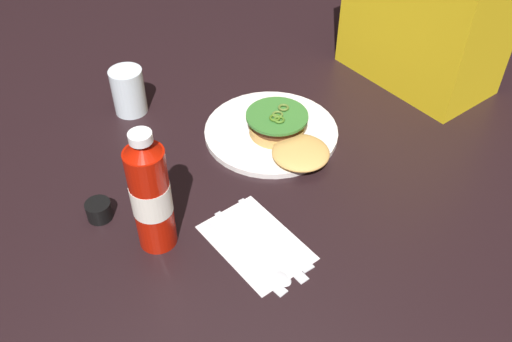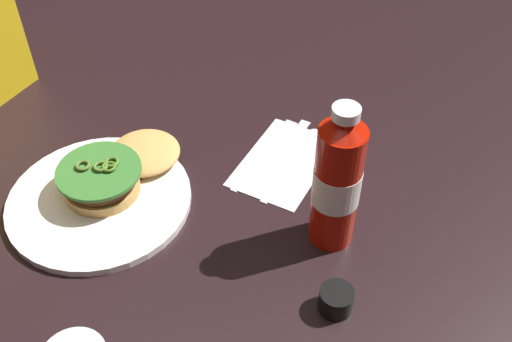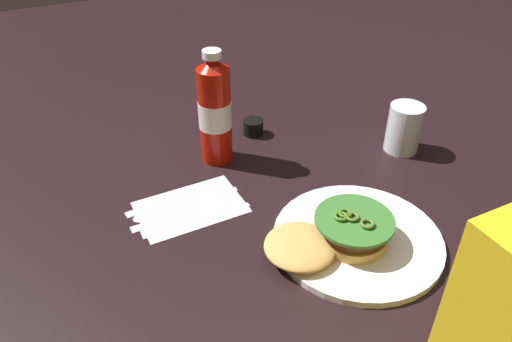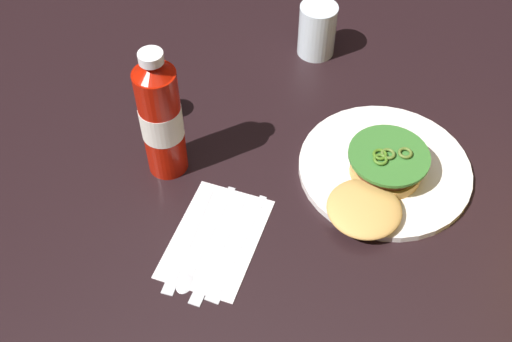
{
  "view_description": "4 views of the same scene",
  "coord_description": "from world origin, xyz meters",
  "px_view_note": "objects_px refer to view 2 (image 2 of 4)",
  "views": [
    {
      "loc": [
        0.71,
        -0.46,
        0.74
      ],
      "look_at": [
        0.14,
        -0.02,
        0.07
      ],
      "focal_mm": 38.89,
      "sensor_mm": 36.0,
      "label": 1
    },
    {
      "loc": [
        -0.44,
        -0.39,
        0.68
      ],
      "look_at": [
        0.12,
        -0.08,
        0.07
      ],
      "focal_mm": 42.21,
      "sensor_mm": 36.0,
      "label": 2
    },
    {
      "loc": [
        0.42,
        0.59,
        0.57
      ],
      "look_at": [
        0.1,
        -0.05,
        0.06
      ],
      "focal_mm": 34.33,
      "sensor_mm": 36.0,
      "label": 3
    },
    {
      "loc": [
        0.68,
        0.15,
        0.78
      ],
      "look_at": [
        0.12,
        -0.05,
        0.06
      ],
      "focal_mm": 43.05,
      "sensor_mm": 36.0,
      "label": 4
    }
  ],
  "objects_px": {
    "dinner_plate": "(101,199)",
    "ketchup_bottle": "(337,182)",
    "napkin": "(284,162)",
    "butter_knife": "(310,158)",
    "burger_sandwich": "(118,169)",
    "spoon_utensil": "(299,152)",
    "condiment_cup": "(335,302)",
    "fork_utensil": "(270,146)",
    "steak_knife": "(284,149)"
  },
  "relations": [
    {
      "from": "condiment_cup",
      "to": "ketchup_bottle",
      "type": "bearing_deg",
      "value": 25.68
    },
    {
      "from": "napkin",
      "to": "butter_knife",
      "type": "relative_size",
      "value": 0.95
    },
    {
      "from": "napkin",
      "to": "steak_knife",
      "type": "xyz_separation_m",
      "value": [
        0.03,
        0.01,
        0.0
      ]
    },
    {
      "from": "ketchup_bottle",
      "to": "condiment_cup",
      "type": "bearing_deg",
      "value": -154.32
    },
    {
      "from": "dinner_plate",
      "to": "steak_knife",
      "type": "xyz_separation_m",
      "value": [
        0.24,
        -0.2,
        -0.0
      ]
    },
    {
      "from": "ketchup_bottle",
      "to": "condiment_cup",
      "type": "height_order",
      "value": "ketchup_bottle"
    },
    {
      "from": "napkin",
      "to": "ketchup_bottle",
      "type": "bearing_deg",
      "value": -129.63
    },
    {
      "from": "condiment_cup",
      "to": "steak_knife",
      "type": "xyz_separation_m",
      "value": [
        0.25,
        0.2,
        -0.01
      ]
    },
    {
      "from": "napkin",
      "to": "butter_knife",
      "type": "bearing_deg",
      "value": -53.85
    },
    {
      "from": "ketchup_bottle",
      "to": "napkin",
      "type": "height_order",
      "value": "ketchup_bottle"
    },
    {
      "from": "burger_sandwich",
      "to": "butter_knife",
      "type": "bearing_deg",
      "value": -50.98
    },
    {
      "from": "burger_sandwich",
      "to": "spoon_utensil",
      "type": "distance_m",
      "value": 0.3
    },
    {
      "from": "condiment_cup",
      "to": "butter_knife",
      "type": "bearing_deg",
      "value": 31.0
    },
    {
      "from": "spoon_utensil",
      "to": "napkin",
      "type": "bearing_deg",
      "value": 157.99
    },
    {
      "from": "butter_knife",
      "to": "spoon_utensil",
      "type": "height_order",
      "value": "same"
    },
    {
      "from": "burger_sandwich",
      "to": "ketchup_bottle",
      "type": "xyz_separation_m",
      "value": [
        0.06,
        -0.34,
        0.08
      ]
    },
    {
      "from": "napkin",
      "to": "spoon_utensil",
      "type": "bearing_deg",
      "value": -22.01
    },
    {
      "from": "burger_sandwich",
      "to": "butter_knife",
      "type": "relative_size",
      "value": 1.07
    },
    {
      "from": "dinner_plate",
      "to": "steak_knife",
      "type": "height_order",
      "value": "dinner_plate"
    },
    {
      "from": "condiment_cup",
      "to": "steak_knife",
      "type": "bearing_deg",
      "value": 38.51
    },
    {
      "from": "ketchup_bottle",
      "to": "condiment_cup",
      "type": "xyz_separation_m",
      "value": [
        -0.12,
        -0.06,
        -0.09
      ]
    },
    {
      "from": "ketchup_bottle",
      "to": "steak_knife",
      "type": "distance_m",
      "value": 0.22
    },
    {
      "from": "spoon_utensil",
      "to": "steak_knife",
      "type": "height_order",
      "value": "same"
    },
    {
      "from": "dinner_plate",
      "to": "butter_knife",
      "type": "xyz_separation_m",
      "value": [
        0.24,
        -0.24,
        -0.0
      ]
    },
    {
      "from": "burger_sandwich",
      "to": "steak_knife",
      "type": "height_order",
      "value": "burger_sandwich"
    },
    {
      "from": "burger_sandwich",
      "to": "condiment_cup",
      "type": "xyz_separation_m",
      "value": [
        -0.05,
        -0.39,
        -0.01
      ]
    },
    {
      "from": "dinner_plate",
      "to": "butter_knife",
      "type": "relative_size",
      "value": 1.41
    },
    {
      "from": "ketchup_bottle",
      "to": "spoon_utensil",
      "type": "distance_m",
      "value": 0.21
    },
    {
      "from": "steak_knife",
      "to": "napkin",
      "type": "bearing_deg",
      "value": -153.71
    },
    {
      "from": "napkin",
      "to": "dinner_plate",
      "type": "bearing_deg",
      "value": 136.06
    },
    {
      "from": "burger_sandwich",
      "to": "condiment_cup",
      "type": "distance_m",
      "value": 0.4
    },
    {
      "from": "ketchup_bottle",
      "to": "steak_knife",
      "type": "xyz_separation_m",
      "value": [
        0.13,
        0.14,
        -0.11
      ]
    },
    {
      "from": "condiment_cup",
      "to": "butter_knife",
      "type": "relative_size",
      "value": 0.23
    },
    {
      "from": "butter_knife",
      "to": "fork_utensil",
      "type": "bearing_deg",
      "value": 95.69
    },
    {
      "from": "burger_sandwich",
      "to": "ketchup_bottle",
      "type": "relative_size",
      "value": 0.9
    },
    {
      "from": "ketchup_bottle",
      "to": "fork_utensil",
      "type": "distance_m",
      "value": 0.23
    },
    {
      "from": "napkin",
      "to": "fork_utensil",
      "type": "distance_m",
      "value": 0.04
    },
    {
      "from": "butter_knife",
      "to": "fork_utensil",
      "type": "relative_size",
      "value": 0.99
    },
    {
      "from": "dinner_plate",
      "to": "fork_utensil",
      "type": "bearing_deg",
      "value": -36.12
    },
    {
      "from": "burger_sandwich",
      "to": "spoon_utensil",
      "type": "height_order",
      "value": "burger_sandwich"
    },
    {
      "from": "condiment_cup",
      "to": "fork_utensil",
      "type": "bearing_deg",
      "value": 42.58
    },
    {
      "from": "ketchup_bottle",
      "to": "fork_utensil",
      "type": "relative_size",
      "value": 1.18
    },
    {
      "from": "butter_knife",
      "to": "steak_knife",
      "type": "xyz_separation_m",
      "value": [
        -0.0,
        0.05,
        0.0
      ]
    },
    {
      "from": "condiment_cup",
      "to": "dinner_plate",
      "type": "bearing_deg",
      "value": 89.03
    },
    {
      "from": "dinner_plate",
      "to": "condiment_cup",
      "type": "relative_size",
      "value": 6.16
    },
    {
      "from": "dinner_plate",
      "to": "ketchup_bottle",
      "type": "relative_size",
      "value": 1.19
    },
    {
      "from": "condiment_cup",
      "to": "napkin",
      "type": "xyz_separation_m",
      "value": [
        0.22,
        0.19,
        -0.02
      ]
    },
    {
      "from": "condiment_cup",
      "to": "steak_knife",
      "type": "relative_size",
      "value": 0.22
    },
    {
      "from": "ketchup_bottle",
      "to": "spoon_utensil",
      "type": "bearing_deg",
      "value": 40.38
    },
    {
      "from": "burger_sandwich",
      "to": "fork_utensil",
      "type": "xyz_separation_m",
      "value": [
        0.19,
        -0.17,
        -0.03
      ]
    }
  ]
}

